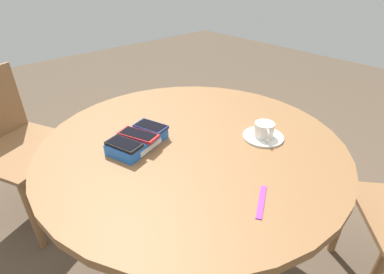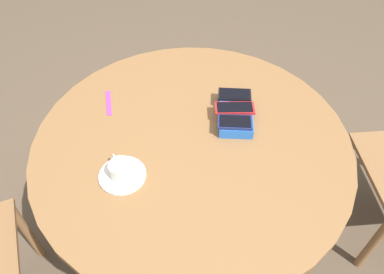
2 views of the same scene
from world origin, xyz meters
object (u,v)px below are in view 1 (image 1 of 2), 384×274
at_px(saucer, 263,137).
at_px(lanyard_strap, 261,202).
at_px(round_table, 192,160).
at_px(phone_navy, 151,126).
at_px(phone_black, 124,144).
at_px(coffee_cup, 264,130).
at_px(chair_near_window, 15,145).
at_px(phone_box, 138,141).
at_px(phone_red, 138,135).

bearing_deg(saucer, lanyard_strap, -144.26).
distance_m(round_table, phone_navy, 0.20).
height_order(phone_black, coffee_cup, coffee_cup).
bearing_deg(phone_black, chair_near_window, 103.32).
distance_m(saucer, chair_near_window, 1.30).
xyz_separation_m(phone_box, phone_red, (0.00, -0.00, 0.03)).
relative_size(phone_black, lanyard_strap, 0.99).
distance_m(phone_box, saucer, 0.47).
distance_m(round_table, phone_box, 0.22).
distance_m(phone_black, chair_near_window, 0.93).
relative_size(round_table, phone_red, 7.21).
relative_size(round_table, chair_near_window, 1.37).
height_order(phone_black, chair_near_window, chair_near_window).
height_order(round_table, phone_box, phone_box).
bearing_deg(coffee_cup, chair_near_window, 120.69).
height_order(phone_navy, saucer, phone_navy).
xyz_separation_m(coffee_cup, lanyard_strap, (-0.29, -0.21, -0.03)).
xyz_separation_m(round_table, phone_box, (-0.16, 0.11, 0.10)).
height_order(phone_navy, coffee_cup, coffee_cup).
relative_size(phone_navy, chair_near_window, 0.17).
bearing_deg(chair_near_window, coffee_cup, -59.31).
height_order(round_table, saucer, saucer).
xyz_separation_m(round_table, chair_near_window, (-0.43, 0.94, -0.19)).
bearing_deg(saucer, phone_navy, 137.70).
bearing_deg(lanyard_strap, phone_black, 109.58).
height_order(coffee_cup, lanyard_strap, coffee_cup).
bearing_deg(saucer, phone_black, 151.57).
bearing_deg(coffee_cup, phone_box, 144.64).
distance_m(phone_box, coffee_cup, 0.47).
distance_m(phone_red, saucer, 0.47).
xyz_separation_m(coffee_cup, chair_near_window, (-0.65, 1.10, -0.31)).
relative_size(round_table, phone_navy, 8.30).
xyz_separation_m(phone_box, phone_navy, (0.07, 0.02, 0.03)).
distance_m(phone_red, lanyard_strap, 0.48).
bearing_deg(round_table, phone_red, 146.94).
relative_size(phone_red, lanyard_strap, 1.14).
bearing_deg(chair_near_window, phone_black, -76.68).
height_order(phone_black, phone_navy, same).
bearing_deg(phone_box, saucer, -35.03).
relative_size(saucer, chair_near_window, 0.19).
relative_size(phone_box, chair_near_window, 0.30).
bearing_deg(phone_navy, saucer, -42.30).
distance_m(saucer, lanyard_strap, 0.36).
bearing_deg(phone_black, coffee_cup, -28.72).
xyz_separation_m(phone_black, phone_navy, (0.14, 0.04, 0.00)).
bearing_deg(phone_black, phone_navy, 16.12).
distance_m(phone_black, coffee_cup, 0.51).
height_order(phone_red, saucer, phone_red).
bearing_deg(coffee_cup, lanyard_strap, -144.39).
bearing_deg(phone_black, phone_box, 19.38).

